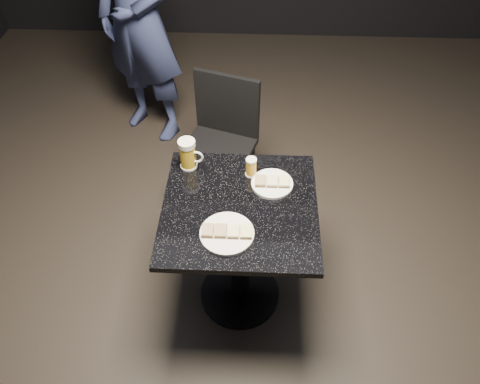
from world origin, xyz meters
name	(u,v)px	position (x,y,z in m)	size (l,w,h in m)	color
floor	(240,294)	(0.00, 0.00, 0.00)	(6.00, 6.00, 0.00)	black
plate_large	(227,233)	(-0.05, -0.17, 0.76)	(0.23, 0.23, 0.01)	white
plate_small	(272,184)	(0.15, 0.14, 0.76)	(0.20, 0.20, 0.01)	white
patron	(139,19)	(-0.72, 1.49, 0.89)	(0.65, 0.42, 1.77)	navy
table	(240,239)	(0.00, 0.00, 0.51)	(0.70, 0.70, 0.75)	black
beer_mug	(188,154)	(-0.26, 0.25, 0.83)	(0.12, 0.08, 0.16)	silver
beer_tumbler	(251,167)	(0.04, 0.21, 0.80)	(0.06, 0.06, 0.10)	silver
chair	(221,138)	(-0.15, 0.76, 0.50)	(0.50, 0.50, 0.87)	black
canapes_on_plate_large	(227,231)	(-0.05, -0.17, 0.77)	(0.21, 0.07, 0.02)	#4C3521
canapes_on_plate_small	(272,181)	(0.15, 0.14, 0.77)	(0.16, 0.07, 0.02)	#4C3521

